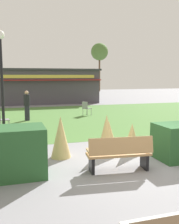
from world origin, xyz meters
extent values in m
plane|color=gray|center=(0.00, 0.00, 0.00)|extent=(80.00, 80.00, 0.00)
cube|color=#4C7A38|center=(0.00, 9.02, 0.00)|extent=(36.00, 12.00, 0.01)
cube|color=tan|center=(-0.62, -0.18, 0.45)|extent=(1.74, 0.66, 0.06)
cube|color=tan|center=(-0.64, -0.40, 0.73)|extent=(1.70, 0.30, 0.44)
cube|color=black|center=(-1.34, -0.10, 0.23)|extent=(0.13, 0.45, 0.45)
cube|color=black|center=(0.11, -0.25, 0.23)|extent=(0.13, 0.45, 0.45)
cube|color=tan|center=(-1.42, -0.09, 0.57)|extent=(0.11, 0.44, 0.06)
cube|color=tan|center=(0.19, -0.26, 0.57)|extent=(0.11, 0.44, 0.06)
cube|color=#28562B|center=(-3.59, 0.21, 0.62)|extent=(2.17, 1.10, 1.25)
cone|color=tan|center=(-0.44, 1.22, 0.65)|extent=(0.63, 0.63, 1.30)
cone|color=tan|center=(-0.38, 1.18, 0.56)|extent=(0.68, 0.68, 1.11)
cone|color=tan|center=(-1.87, 1.39, 0.64)|extent=(0.62, 0.62, 1.29)
cone|color=tan|center=(0.36, 1.04, 0.50)|extent=(0.59, 0.59, 1.01)
cylinder|color=black|center=(-3.61, 4.83, 0.10)|extent=(0.22, 0.22, 0.20)
cylinder|color=black|center=(-3.61, 4.83, 1.98)|extent=(0.12, 0.12, 3.96)
sphere|color=white|center=(-3.61, 4.83, 4.12)|extent=(0.36, 0.36, 0.36)
cube|color=#47424C|center=(-0.69, 18.87, 1.50)|extent=(10.58, 4.72, 3.01)
cube|color=#333338|center=(-0.69, 18.87, 3.09)|extent=(10.88, 5.02, 0.16)
cube|color=maroon|center=(-0.69, 16.34, 2.16)|extent=(10.68, 0.36, 0.08)
cube|color=#D8CC4C|center=(-0.69, 16.50, 2.47)|extent=(9.52, 0.04, 0.28)
cube|color=gray|center=(1.36, 9.55, 0.45)|extent=(0.60, 0.60, 0.04)
cube|color=gray|center=(1.19, 9.44, 0.67)|extent=(0.26, 0.40, 0.44)
cylinder|color=gray|center=(1.62, 9.48, 0.23)|extent=(0.03, 0.03, 0.45)
cylinder|color=gray|center=(1.43, 9.81, 0.23)|extent=(0.03, 0.03, 0.45)
cylinder|color=gray|center=(1.30, 9.29, 0.23)|extent=(0.03, 0.03, 0.45)
cylinder|color=gray|center=(1.10, 9.61, 0.23)|extent=(0.03, 0.03, 0.45)
cube|color=gray|center=(-3.62, 6.45, 0.45)|extent=(0.49, 0.49, 0.04)
cube|color=gray|center=(-3.82, 6.42, 0.67)|extent=(0.10, 0.44, 0.44)
cylinder|color=gray|center=(-3.41, 6.29, 0.23)|extent=(0.03, 0.03, 0.45)
cylinder|color=gray|center=(-3.46, 6.66, 0.23)|extent=(0.03, 0.03, 0.45)
cylinder|color=gray|center=(-3.78, 6.24, 0.23)|extent=(0.03, 0.03, 0.45)
cylinder|color=gray|center=(-3.83, 6.61, 0.23)|extent=(0.03, 0.03, 0.45)
cylinder|color=#23232D|center=(-2.43, 8.66, 0.42)|extent=(0.28, 0.28, 0.85)
cylinder|color=black|center=(-2.43, 8.66, 1.16)|extent=(0.34, 0.34, 0.62)
sphere|color=tan|center=(-2.43, 8.66, 1.58)|extent=(0.22, 0.22, 0.22)
cube|color=silver|center=(-4.37, 27.32, 0.55)|extent=(4.27, 1.96, 0.60)
cube|color=black|center=(-4.52, 27.31, 0.98)|extent=(2.37, 1.67, 0.44)
cylinder|color=black|center=(-3.11, 28.29, 0.32)|extent=(0.65, 0.25, 0.64)
cylinder|color=black|center=(-3.04, 26.45, 0.32)|extent=(0.65, 0.25, 0.64)
cylinder|color=brown|center=(10.92, 34.83, 2.68)|extent=(0.28, 0.28, 5.36)
sphere|color=#4C7233|center=(10.92, 34.83, 6.46)|extent=(2.80, 2.80, 2.80)
camera|label=1|loc=(-3.30, -6.35, 2.49)|focal=41.86mm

